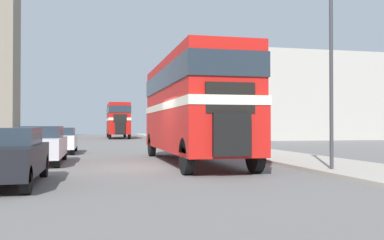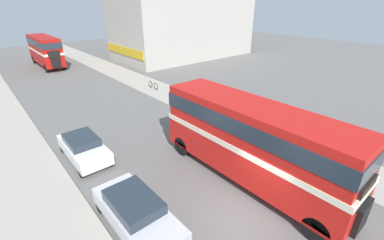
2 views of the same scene
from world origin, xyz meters
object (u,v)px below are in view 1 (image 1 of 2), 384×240
object	(u,v)px
car_parked_mid	(40,144)
pedestrian_walking	(240,133)
bicycle_on_pavement	(202,139)
double_decker_bus	(192,102)
car_parked_far	(59,140)
car_parked_near	(6,155)
street_lamp	(331,50)
bus_distant	(118,118)

from	to	relation	value
car_parked_mid	pedestrian_walking	xyz separation A→B (m)	(10.83, 6.98, 0.29)
pedestrian_walking	bicycle_on_pavement	distance (m)	8.06
bicycle_on_pavement	pedestrian_walking	bearing A→B (deg)	-87.02
double_decker_bus	car_parked_far	bearing A→B (deg)	127.66
double_decker_bus	car_parked_near	size ratio (longest dim) A/B	2.46
double_decker_bus	bicycle_on_pavement	size ratio (longest dim) A/B	5.90
pedestrian_walking	double_decker_bus	bearing A→B (deg)	-121.55
car_parked_mid	car_parked_near	bearing A→B (deg)	-90.71
double_decker_bus	car_parked_near	distance (m)	8.27
street_lamp	car_parked_near	bearing A→B (deg)	-175.57
bus_distant	car_parked_near	size ratio (longest dim) A/B	2.22
double_decker_bus	car_parked_far	xyz separation A→B (m)	(-5.77, 7.47, -1.74)
bus_distant	car_parked_mid	world-z (taller)	bus_distant
car_parked_far	street_lamp	bearing A→B (deg)	-52.38
car_parked_near	car_parked_far	bearing A→B (deg)	88.65
double_decker_bus	street_lamp	bearing A→B (deg)	-52.45
bus_distant	bicycle_on_pavement	world-z (taller)	bus_distant
car_parked_far	pedestrian_walking	size ratio (longest dim) A/B	2.51
car_parked_mid	car_parked_far	xyz separation A→B (m)	(0.22, 6.58, -0.04)
car_parked_mid	street_lamp	world-z (taller)	street_lamp
pedestrian_walking	bicycle_on_pavement	bearing A→B (deg)	92.98
car_parked_mid	pedestrian_walking	distance (m)	12.88
car_parked_mid	bus_distant	bearing A→B (deg)	81.87
bus_distant	bicycle_on_pavement	distance (m)	19.70
car_parked_far	bicycle_on_pavement	world-z (taller)	car_parked_far
bus_distant	bicycle_on_pavement	bearing A→B (deg)	-73.46
bus_distant	car_parked_mid	size ratio (longest dim) A/B	2.01
car_parked_near	street_lamp	distance (m)	10.16
double_decker_bus	car_parked_far	size ratio (longest dim) A/B	2.47
double_decker_bus	car_parked_mid	distance (m)	6.30
car_parked_mid	bicycle_on_pavement	size ratio (longest dim) A/B	2.65
car_parked_mid	double_decker_bus	bearing A→B (deg)	-8.47
car_parked_near	pedestrian_walking	bearing A→B (deg)	50.48
bus_distant	car_parked_near	distance (m)	40.37
pedestrian_walking	bicycle_on_pavement	world-z (taller)	pedestrian_walking
street_lamp	car_parked_mid	bearing A→B (deg)	150.03
double_decker_bus	bus_distant	distance (m)	34.71
car_parked_mid	pedestrian_walking	size ratio (longest dim) A/B	2.78
pedestrian_walking	bicycle_on_pavement	size ratio (longest dim) A/B	0.95
car_parked_mid	bicycle_on_pavement	xyz separation A→B (m)	(10.41, 15.00, -0.29)
bus_distant	car_parked_near	bearing A→B (deg)	-96.98
double_decker_bus	street_lamp	size ratio (longest dim) A/B	1.77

